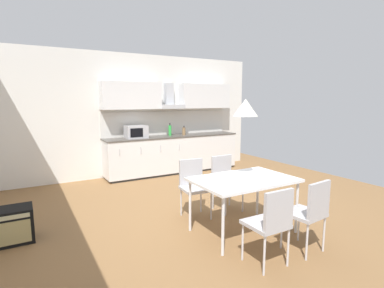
{
  "coord_description": "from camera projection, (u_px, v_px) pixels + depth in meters",
  "views": [
    {
      "loc": [
        -2.2,
        -3.96,
        1.77
      ],
      "look_at": [
        0.38,
        0.56,
        1.0
      ],
      "focal_mm": 28.0,
      "sensor_mm": 36.0,
      "label": 1
    }
  ],
  "objects": [
    {
      "name": "chair_near_right",
      "position": [
        310.0,
        209.0,
        3.43
      ],
      "size": [
        0.44,
        0.44,
        0.87
      ],
      "color": "#B2B2B7",
      "rests_on": "ground_plane"
    },
    {
      "name": "chair_far_left",
      "position": [
        194.0,
        182.0,
        4.55
      ],
      "size": [
        0.43,
        0.43,
        0.87
      ],
      "color": "#B2B2B7",
      "rests_on": "ground_plane"
    },
    {
      "name": "ground_plane",
      "position": [
        188.0,
        213.0,
        4.74
      ],
      "size": [
        8.29,
        8.49,
        0.02
      ],
      "primitive_type": "cube",
      "color": "brown"
    },
    {
      "name": "chair_near_left",
      "position": [
        272.0,
        219.0,
        3.13
      ],
      "size": [
        0.4,
        0.4,
        0.87
      ],
      "color": "#B2B2B7",
      "rests_on": "ground_plane"
    },
    {
      "name": "wall_back",
      "position": [
        129.0,
        115.0,
        7.01
      ],
      "size": [
        6.63,
        0.1,
        2.82
      ],
      "primitive_type": "cube",
      "color": "silver",
      "rests_on": "ground_plane"
    },
    {
      "name": "backsplash_tile",
      "position": [
        168.0,
        123.0,
        7.47
      ],
      "size": [
        3.32,
        0.02,
        0.57
      ],
      "primitive_type": "cube",
      "color": "silver",
      "rests_on": "kitchen_counter"
    },
    {
      "name": "upper_wall_cabinets",
      "position": [
        170.0,
        96.0,
        7.24
      ],
      "size": [
        3.32,
        0.4,
        0.61
      ],
      "color": "silver"
    },
    {
      "name": "dining_table",
      "position": [
        244.0,
        182.0,
        3.96
      ],
      "size": [
        1.32,
        0.88,
        0.74
      ],
      "color": "white",
      "rests_on": "ground_plane"
    },
    {
      "name": "pendant_lamp",
      "position": [
        246.0,
        108.0,
        3.82
      ],
      "size": [
        0.32,
        0.32,
        0.22
      ],
      "primitive_type": "cone",
      "color": "silver"
    },
    {
      "name": "kitchen_counter",
      "position": [
        173.0,
        154.0,
        7.32
      ],
      "size": [
        3.34,
        0.64,
        0.91
      ],
      "color": "#333333",
      "rests_on": "ground_plane"
    },
    {
      "name": "microwave",
      "position": [
        136.0,
        132.0,
        6.77
      ],
      "size": [
        0.48,
        0.35,
        0.28
      ],
      "color": "#ADADB2",
      "rests_on": "kitchen_counter"
    },
    {
      "name": "bottle_brown",
      "position": [
        184.0,
        131.0,
        7.38
      ],
      "size": [
        0.08,
        0.08,
        0.22
      ],
      "color": "brown",
      "rests_on": "kitchen_counter"
    },
    {
      "name": "chair_far_right",
      "position": [
        225.0,
        177.0,
        4.83
      ],
      "size": [
        0.41,
        0.41,
        0.87
      ],
      "color": "#B2B2B7",
      "rests_on": "ground_plane"
    },
    {
      "name": "bottle_green",
      "position": [
        170.0,
        130.0,
        7.26
      ],
      "size": [
        0.07,
        0.07,
        0.3
      ],
      "color": "green",
      "rests_on": "kitchen_counter"
    },
    {
      "name": "guitar_amp",
      "position": [
        10.0,
        226.0,
        3.72
      ],
      "size": [
        0.52,
        0.37,
        0.44
      ],
      "color": "black",
      "rests_on": "ground_plane"
    }
  ]
}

